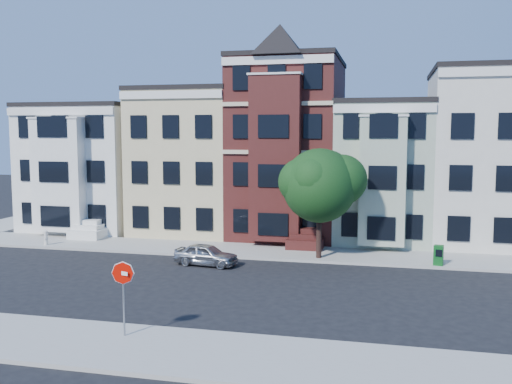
% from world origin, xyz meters
% --- Properties ---
extents(ground, '(120.00, 120.00, 0.00)m').
position_xyz_m(ground, '(0.00, 0.00, 0.00)').
color(ground, black).
extents(far_sidewalk, '(60.00, 4.00, 0.15)m').
position_xyz_m(far_sidewalk, '(0.00, 8.00, 0.07)').
color(far_sidewalk, '#9E9B93').
rests_on(far_sidewalk, ground).
extents(near_sidewalk, '(60.00, 4.00, 0.15)m').
position_xyz_m(near_sidewalk, '(0.00, -8.00, 0.07)').
color(near_sidewalk, '#9E9B93').
rests_on(near_sidewalk, ground).
extents(house_white, '(8.00, 9.00, 9.00)m').
position_xyz_m(house_white, '(-15.00, 14.50, 4.50)').
color(house_white, white).
rests_on(house_white, ground).
extents(house_yellow, '(7.00, 9.00, 10.00)m').
position_xyz_m(house_yellow, '(-7.00, 14.50, 5.00)').
color(house_yellow, beige).
rests_on(house_yellow, ground).
extents(house_brown, '(7.00, 9.00, 12.00)m').
position_xyz_m(house_brown, '(0.00, 14.50, 6.00)').
color(house_brown, '#401614').
rests_on(house_brown, ground).
extents(house_green, '(6.00, 9.00, 9.00)m').
position_xyz_m(house_green, '(6.50, 14.50, 4.50)').
color(house_green, '#A2B098').
rests_on(house_green, ground).
extents(house_cream, '(8.00, 9.00, 11.00)m').
position_xyz_m(house_cream, '(13.50, 14.50, 5.50)').
color(house_cream, silver).
rests_on(house_cream, ground).
extents(street_tree, '(7.90, 7.90, 7.66)m').
position_xyz_m(street_tree, '(3.10, 6.77, 3.98)').
color(street_tree, '#1A4618').
rests_on(street_tree, far_sidewalk).
extents(parked_car, '(3.67, 1.86, 1.20)m').
position_xyz_m(parked_car, '(-2.75, 4.15, 0.60)').
color(parked_car, '#A4A6AC').
rests_on(parked_car, ground).
extents(newspaper_box, '(0.57, 0.53, 1.08)m').
position_xyz_m(newspaper_box, '(9.56, 6.41, 0.69)').
color(newspaper_box, '#0F581D').
rests_on(newspaper_box, far_sidewalk).
extents(fire_hydrant, '(0.32, 0.32, 0.74)m').
position_xyz_m(fire_hydrant, '(-14.14, 6.54, 0.52)').
color(fire_hydrant, beige).
rests_on(fire_hydrant, far_sidewalk).
extents(stop_sign, '(0.82, 0.34, 2.99)m').
position_xyz_m(stop_sign, '(-2.03, -7.21, 1.64)').
color(stop_sign, '#C30C01').
rests_on(stop_sign, near_sidewalk).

